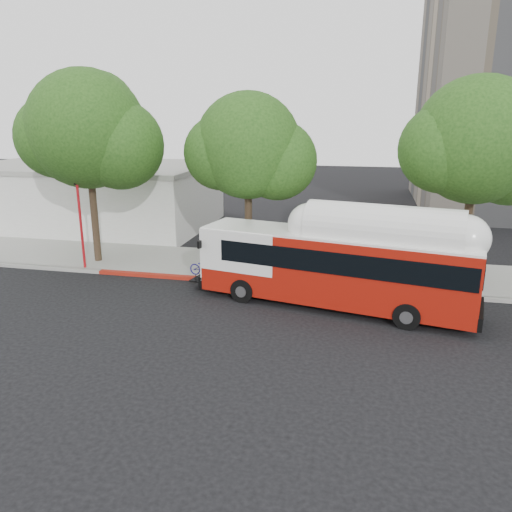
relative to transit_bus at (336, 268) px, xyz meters
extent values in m
plane|color=black|center=(-3.53, -1.91, -1.62)|extent=(120.00, 120.00, 0.00)
cube|color=gray|center=(-3.53, 4.59, -1.54)|extent=(60.00, 5.00, 0.15)
cube|color=gray|center=(-3.53, 1.99, -1.54)|extent=(60.00, 0.30, 0.15)
cube|color=maroon|center=(-6.53, 1.99, -1.54)|extent=(10.00, 0.32, 0.16)
cylinder|color=#2D2116|center=(-12.53, 3.59, 1.42)|extent=(0.36, 0.36, 6.08)
sphere|color=#1C4313|center=(-12.53, 3.59, 5.22)|extent=(5.80, 5.80, 5.80)
sphere|color=#1C4313|center=(-10.94, 3.79, 4.46)|extent=(4.35, 4.35, 4.35)
cylinder|color=#2D2116|center=(-4.53, 4.09, 1.10)|extent=(0.36, 0.36, 5.44)
sphere|color=#1C4313|center=(-4.53, 4.09, 4.50)|extent=(5.00, 5.00, 5.00)
sphere|color=#1C4313|center=(-3.16, 4.29, 3.82)|extent=(3.75, 3.75, 3.75)
cylinder|color=#2D2116|center=(5.47, 3.89, 1.26)|extent=(0.36, 0.36, 5.76)
sphere|color=#1C4313|center=(5.47, 3.89, 4.86)|extent=(5.40, 5.40, 5.40)
sphere|color=#1C4313|center=(6.95, 4.09, 4.14)|extent=(4.05, 4.05, 4.05)
cube|color=silver|center=(-17.53, 12.09, 0.38)|extent=(16.00, 10.00, 4.00)
cube|color=gray|center=(-17.53, 12.09, 2.48)|extent=(16.20, 10.20, 0.30)
cube|color=#9C150A|center=(-0.08, 0.02, 0.01)|extent=(11.12, 4.55, 2.63)
cube|color=black|center=(0.36, -0.08, 0.55)|extent=(10.07, 4.38, 0.86)
cube|color=white|center=(-0.08, 0.02, 1.36)|extent=(11.11, 4.48, 0.09)
cube|color=white|center=(1.69, -0.36, 1.60)|extent=(6.05, 2.97, 0.50)
cube|color=black|center=(-5.88, 1.24, -1.17)|extent=(1.05, 1.74, 0.05)
imported|color=navy|center=(-5.88, 1.24, -0.73)|extent=(0.85, 1.63, 0.82)
cylinder|color=red|center=(-12.54, 2.28, 0.54)|extent=(0.13, 0.13, 4.33)
cube|color=black|center=(-12.54, 2.28, 2.82)|extent=(0.05, 0.43, 0.27)
camera|label=1|loc=(0.93, -19.23, 5.92)|focal=35.00mm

